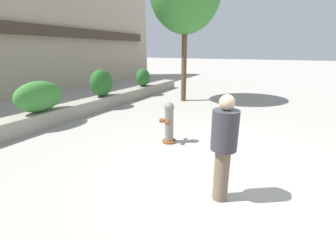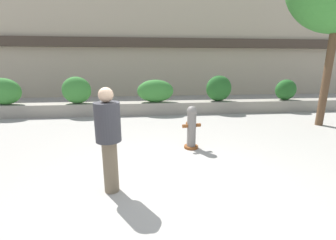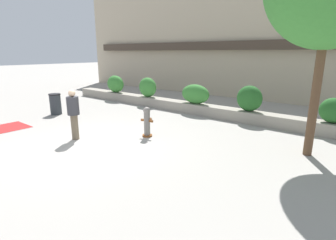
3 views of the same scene
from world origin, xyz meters
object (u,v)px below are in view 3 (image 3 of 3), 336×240
object	(u,v)px
hedge_bush_1	(148,87)
hedge_bush_2	(195,94)
hedge_bush_4	(334,111)
hedge_bush_0	(115,84)
fire_hydrant	(147,121)
hedge_bush_3	(249,98)
trash_bin	(55,104)
pedestrian	(73,112)

from	to	relation	value
hedge_bush_1	hedge_bush_2	world-z (taller)	hedge_bush_1
hedge_bush_4	hedge_bush_0	bearing A→B (deg)	180.00
hedge_bush_0	fire_hydrant	distance (m)	7.83
hedge_bush_4	hedge_bush_3	bearing A→B (deg)	180.00
trash_bin	pedestrian	bearing A→B (deg)	-20.42
hedge_bush_1	pedestrian	distance (m)	6.32
hedge_bush_0	hedge_bush_1	bearing A→B (deg)	0.00
pedestrian	fire_hydrant	bearing A→B (deg)	46.40
hedge_bush_1	hedge_bush_3	world-z (taller)	hedge_bush_3
hedge_bush_1	hedge_bush_3	size ratio (longest dim) A/B	1.04
trash_bin	hedge_bush_4	bearing A→B (deg)	21.90
fire_hydrant	hedge_bush_4	bearing A→B (deg)	38.94
trash_bin	hedge_bush_1	bearing A→B (deg)	65.73
hedge_bush_0	pedestrian	size ratio (longest dim) A/B	0.77
hedge_bush_2	hedge_bush_4	distance (m)	5.81
hedge_bush_3	trash_bin	distance (m)	9.06
hedge_bush_3	fire_hydrant	size ratio (longest dim) A/B	1.01
fire_hydrant	trash_bin	xyz separation A→B (m)	(-5.85, -0.27, -0.04)
hedge_bush_3	pedestrian	world-z (taller)	pedestrian
fire_hydrant	hedge_bush_0	bearing A→B (deg)	147.98
fire_hydrant	hedge_bush_2	bearing A→B (deg)	99.31
pedestrian	trash_bin	xyz separation A→B (m)	(-4.13, 1.54, -0.48)
trash_bin	hedge_bush_3	bearing A→B (deg)	29.20
hedge_bush_1	hedge_bush_3	distance (m)	5.91
hedge_bush_2	fire_hydrant	distance (m)	4.22
pedestrian	trash_bin	distance (m)	4.43
hedge_bush_2	pedestrian	world-z (taller)	pedestrian
hedge_bush_3	hedge_bush_1	bearing A→B (deg)	180.00
fire_hydrant	trash_bin	distance (m)	5.86
hedge_bush_2	hedge_bush_3	distance (m)	2.73
hedge_bush_2	trash_bin	world-z (taller)	hedge_bush_2
hedge_bush_0	hedge_bush_4	distance (m)	11.75
hedge_bush_1	hedge_bush_4	world-z (taller)	hedge_bush_1
hedge_bush_1	hedge_bush_3	bearing A→B (deg)	0.00
hedge_bush_2	pedestrian	size ratio (longest dim) A/B	0.88
hedge_bush_0	hedge_bush_2	world-z (taller)	hedge_bush_0
hedge_bush_3	pedestrian	size ratio (longest dim) A/B	0.63
hedge_bush_0	trash_bin	size ratio (longest dim) A/B	1.31
pedestrian	hedge_bush_0	bearing A→B (deg)	129.49
fire_hydrant	pedestrian	size ratio (longest dim) A/B	0.62
hedge_bush_1	fire_hydrant	world-z (taller)	hedge_bush_1
hedge_bush_0	hedge_bush_2	distance (m)	5.94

